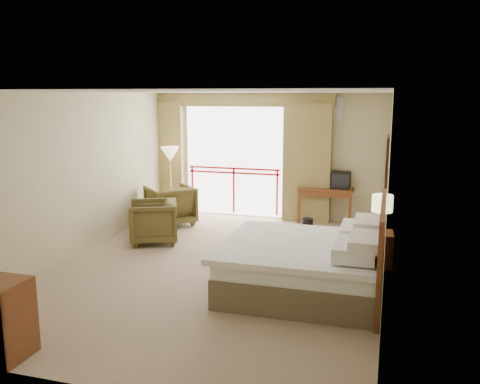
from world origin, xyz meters
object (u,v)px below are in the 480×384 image
(armchair_far, at_px, (171,224))
(floor_lamp, at_px, (170,157))
(wastebasket, at_px, (308,226))
(tv, at_px, (341,180))
(bed, at_px, (307,265))
(nightstand, at_px, (380,249))
(table_lamp, at_px, (382,204))
(side_table, at_px, (151,215))
(armchair_near, at_px, (154,242))
(desk, at_px, (326,195))

(armchair_far, distance_m, floor_lamp, 1.50)
(wastebasket, bearing_deg, armchair_far, -176.50)
(tv, height_order, wastebasket, tv)
(wastebasket, relative_size, armchair_far, 0.31)
(tv, xyz_separation_m, floor_lamp, (-3.63, -0.45, 0.41))
(bed, height_order, nightstand, bed)
(nightstand, height_order, table_lamp, table_lamp)
(nightstand, xyz_separation_m, floor_lamp, (-4.50, 2.11, 1.06))
(table_lamp, xyz_separation_m, side_table, (-4.26, 0.60, -0.59))
(armchair_near, height_order, floor_lamp, floor_lamp)
(nightstand, relative_size, armchair_far, 0.61)
(bed, relative_size, table_lamp, 3.76)
(desk, bearing_deg, armchair_near, -141.34)
(armchair_near, bearing_deg, bed, 38.44)
(armchair_far, height_order, armchair_near, armchair_far)
(desk, height_order, armchair_far, desk)
(desk, xyz_separation_m, side_table, (-3.09, -1.96, -0.19))
(tv, relative_size, wastebasket, 1.39)
(armchair_far, bearing_deg, tv, 153.13)
(table_lamp, height_order, side_table, table_lamp)
(tv, bearing_deg, floor_lamp, -153.33)
(floor_lamp, bearing_deg, tv, 7.10)
(table_lamp, distance_m, armchair_near, 4.12)
(bed, relative_size, wastebasket, 7.63)
(tv, bearing_deg, bed, -71.41)
(desk, relative_size, armchair_far, 1.27)
(table_lamp, relative_size, tv, 1.46)
(table_lamp, relative_size, armchair_near, 0.67)
(nightstand, bearing_deg, wastebasket, 127.44)
(table_lamp, xyz_separation_m, tv, (-0.87, 2.51, -0.07))
(table_lamp, xyz_separation_m, wastebasket, (-1.40, 1.60, -0.85))
(armchair_far, distance_m, side_table, 0.91)
(table_lamp, distance_m, wastebasket, 2.29)
(armchair_near, distance_m, side_table, 0.67)
(armchair_far, xyz_separation_m, side_table, (-0.03, -0.82, 0.39))
(wastebasket, bearing_deg, table_lamp, -48.75)
(side_table, bearing_deg, tv, 29.35)
(desk, relative_size, floor_lamp, 0.74)
(armchair_far, height_order, floor_lamp, floor_lamp)
(tv, bearing_deg, wastebasket, -100.48)
(table_lamp, xyz_separation_m, armchair_near, (-3.99, 0.13, -0.99))
(floor_lamp, bearing_deg, side_table, -80.80)
(armchair_far, bearing_deg, wastebasket, 138.69)
(tv, bearing_deg, side_table, -131.08)
(bed, height_order, armchair_near, bed)
(table_lamp, xyz_separation_m, floor_lamp, (-4.50, 2.06, 0.35))
(nightstand, relative_size, armchair_near, 0.65)
(armchair_far, bearing_deg, desk, 155.68)
(wastebasket, xyz_separation_m, floor_lamp, (-3.10, 0.46, 1.19))
(tv, bearing_deg, desk, -170.94)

